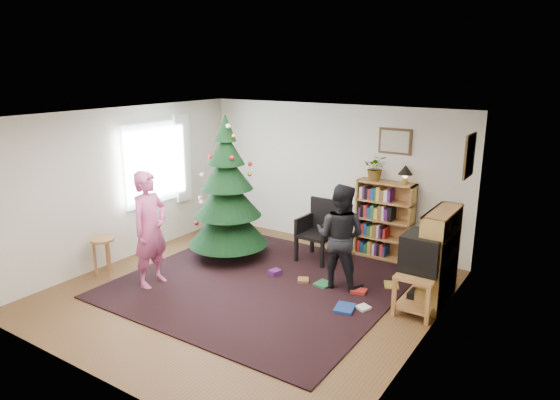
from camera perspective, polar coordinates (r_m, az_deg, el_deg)
The scene contains 23 objects.
floor at distance 7.28m, azimuth -3.69°, elevation -10.37°, with size 5.00×5.00×0.00m, color brown.
ceiling at distance 6.60m, azimuth -4.06°, elevation 9.61°, with size 5.00×5.00×0.00m, color white.
wall_back at distance 8.90m, azimuth 5.87°, elevation 2.84°, with size 5.00×0.02×2.50m, color silver.
wall_front at distance 5.18m, azimuth -20.88°, elevation -7.19°, with size 5.00×0.02×2.50m, color silver.
wall_left at distance 8.54m, azimuth -17.40°, elevation 1.70°, with size 0.02×5.00×2.50m, color silver.
wall_right at distance 5.75m, azimuth 16.51°, elevation -4.59°, with size 0.02×5.00×2.50m, color silver.
rug at distance 7.49m, azimuth -2.30°, elevation -9.49°, with size 3.80×3.60×0.02m, color black.
window_pane at distance 8.85m, azimuth -14.42°, elevation 4.02°, with size 0.04×1.20×1.40m, color silver.
curtain at distance 9.30m, azimuth -11.08°, elevation 4.74°, with size 0.06×0.35×1.60m, color white.
picture_back at distance 8.30m, azimuth 13.02°, elevation 6.56°, with size 0.55×0.03×0.42m.
picture_right at distance 7.24m, azimuth 20.85°, elevation 4.75°, with size 0.03×0.50×0.60m.
christmas_tree at distance 8.20m, azimuth -6.03°, elevation -0.03°, with size 1.32×1.32×2.40m.
bookshelf_back at distance 8.47m, azimuth 11.87°, elevation -2.14°, with size 0.95×0.30×1.30m.
bookshelf_right at distance 7.05m, azimuth 17.73°, elevation -6.10°, with size 0.30×0.95×1.30m.
tv_stand at distance 6.94m, azimuth 15.86°, elevation -9.33°, with size 0.49×0.89×0.55m.
crt_tv at distance 6.77m, azimuth 16.12°, elevation -5.71°, with size 0.52×0.56×0.48m.
armchair at distance 8.26m, azimuth 4.66°, elevation -3.17°, with size 0.57×0.57×1.01m.
stool at distance 8.09m, azimuth -19.60°, elevation -5.05°, with size 0.36×0.36×0.59m.
person_standing at distance 7.41m, azimuth -14.63°, elevation -3.26°, with size 0.62×0.41×1.71m, color #CA5188.
person_by_chair at distance 7.19m, azimuth 6.89°, elevation -4.15°, with size 0.75×0.58×1.54m, color black.
potted_plant at distance 8.33m, azimuth 10.90°, elevation 3.65°, with size 0.38×0.33×0.42m, color gray.
table_lamp at distance 8.16m, azimuth 14.14°, elevation 3.22°, with size 0.24×0.24×0.31m.
floor_clutter at distance 7.28m, azimuth 6.41°, elevation -10.09°, with size 1.84×1.25×0.08m.
Camera 1 is at (3.98, -5.23, 3.13)m, focal length 32.00 mm.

